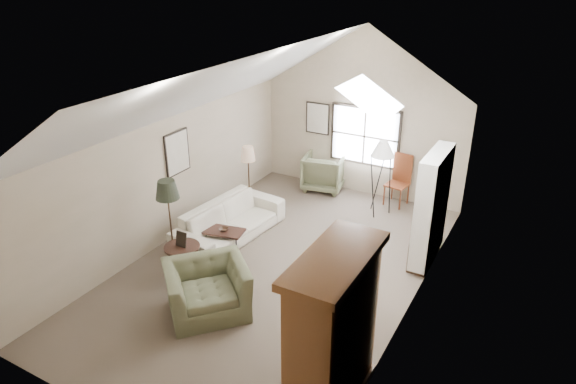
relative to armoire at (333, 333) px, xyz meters
The scene contains 18 objects.
room_shell 3.87m from the armoire, 132.25° to the left, with size 5.01×8.01×4.00m.
window 6.70m from the armoire, 108.11° to the left, with size 1.72×0.08×1.42m, color black.
skylight 4.02m from the armoire, 104.93° to the left, with size 0.80×1.20×0.52m, color white, non-canonical shape.
wall_art 5.98m from the armoire, 133.09° to the left, with size 1.97×3.71×0.88m.
armoire is the anchor object (origin of this frame).
tv_alcove 4.00m from the armoire, 87.71° to the left, with size 0.32×1.30×2.10m, color white.
media_console 4.08m from the armoire, 88.00° to the left, with size 0.34×1.18×0.60m, color #382316.
tv_panel 4.01m from the armoire, 88.00° to the left, with size 0.05×0.90×0.55m, color black.
sofa 4.70m from the armoire, 141.00° to the left, with size 2.55×1.00×0.74m, color silver.
armchair_near 2.73m from the armoire, 163.62° to the left, with size 1.29×1.12×0.84m, color #58593E.
armchair_far 6.82m from the armoire, 116.08° to the left, with size 0.96×0.99×0.90m, color #656647.
coffee_table 4.37m from the armoire, 144.08° to the left, with size 0.78×0.43×0.40m, color #391F17.
bowl 4.33m from the armoire, 144.08° to the left, with size 0.19×0.19×0.05m, color #3A2818.
side_table 3.83m from the armoire, 159.33° to the left, with size 0.64×0.64×0.64m, color #311C14.
side_chair 6.22m from the armoire, 100.41° to the left, with size 0.47×0.47×1.21m, color brown.
tripod_lamp 5.60m from the armoire, 103.55° to the left, with size 0.51×0.51×1.77m, color silver, non-canonical shape.
dark_lamp 4.20m from the armoire, 158.71° to the left, with size 0.43×0.43×1.78m, color black, non-canonical shape.
tan_lamp 5.69m from the armoire, 133.49° to the left, with size 0.32×0.32×1.60m, color tan, non-canonical shape.
Camera 1 is at (4.12, -7.03, 5.29)m, focal length 32.00 mm.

